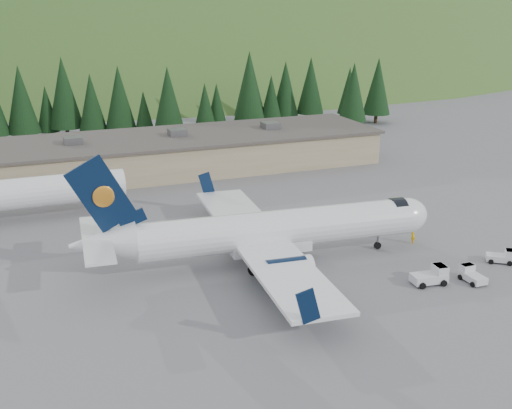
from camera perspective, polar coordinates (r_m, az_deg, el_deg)
The scene contains 10 objects.
ground at distance 63.27m, azimuth 1.99°, elevation -5.01°, with size 600.00×600.00×0.00m, color #58585D.
airliner at distance 61.79m, azimuth 1.11°, elevation -2.42°, with size 35.82×33.63×11.88m.
second_airliner at distance 78.37m, azimuth -21.76°, elevation 0.83°, with size 27.50×11.00×10.05m.
baggage_tug_a at distance 60.24m, azimuth 15.37°, elevation -6.12°, with size 3.32×2.19×1.69m.
baggage_tug_b at distance 67.03m, azimuth 21.08°, elevation -4.35°, with size 2.84×2.54×1.37m.
baggage_tug_c at distance 61.82m, azimuth 18.58°, elevation -5.94°, with size 1.58×2.60×1.39m.
terminal_building at distance 95.78m, azimuth -9.86°, elevation 4.36°, with size 71.00×17.00×6.10m.
ramp_worker at distance 69.22m, azimuth 13.77°, elevation -2.64°, with size 0.69×0.45×1.88m, color #ECB109.
tree_line at distance 117.22m, azimuth -12.98°, elevation 9.08°, with size 111.41×19.08×14.10m.
hills at distance 292.28m, azimuth -4.71°, elevation -3.71°, with size 614.00×330.00×300.00m.
Camera 1 is at (-23.33, -53.40, 24.63)m, focal length 45.00 mm.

